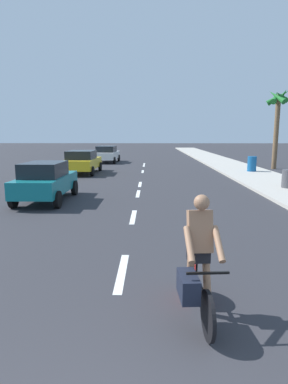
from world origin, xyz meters
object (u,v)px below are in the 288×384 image
at_px(trash_bin_near, 288,179).
at_px(trash_bin_far, 252,164).
at_px(cyclist, 197,264).
at_px(palm_tree_far, 278,108).
at_px(parked_car_yellow, 82,161).
at_px(parked_car_white, 107,154).
at_px(parked_car_teal, 46,180).

distance_m(trash_bin_near, trash_bin_far, 6.98).
bearing_deg(trash_bin_far, trash_bin_near, -93.50).
distance_m(cyclist, trash_bin_far, 19.02).
distance_m(cyclist, palm_tree_far, 23.04).
relative_size(parked_car_yellow, trash_bin_near, 5.35).
bearing_deg(parked_car_white, palm_tree_far, -19.81).
distance_m(parked_car_teal, trash_bin_near, 11.06).
bearing_deg(parked_car_white, parked_car_yellow, -90.88).
xyz_separation_m(cyclist, parked_car_teal, (-4.83, 8.28, 0.00)).
distance_m(cyclist, trash_bin_near, 12.45).
bearing_deg(parked_car_teal, palm_tree_far, 42.43).
relative_size(cyclist, parked_car_yellow, 0.40).
relative_size(cyclist, trash_bin_near, 2.12).
distance_m(cyclist, parked_car_white, 26.95).
height_order(cyclist, parked_car_yellow, cyclist).
bearing_deg(parked_car_yellow, cyclist, -72.81).
height_order(cyclist, parked_car_teal, cyclist).
height_order(parked_car_yellow, trash_bin_far, parked_car_yellow).
distance_m(cyclist, parked_car_yellow, 18.39).
distance_m(parked_car_yellow, palm_tree_far, 15.14).
bearing_deg(trash_bin_far, parked_car_teal, -139.16).
relative_size(parked_car_teal, trash_bin_near, 4.51).
xyz_separation_m(parked_car_white, trash_bin_far, (11.15, -8.58, -0.19)).
bearing_deg(parked_car_yellow, parked_car_teal, -86.58).
xyz_separation_m(trash_bin_near, trash_bin_far, (0.43, 6.97, 0.08)).
relative_size(parked_car_yellow, parked_car_white, 1.02).
bearing_deg(parked_car_yellow, parked_car_white, 87.09).
relative_size(cyclist, trash_bin_far, 1.77).
bearing_deg(trash_bin_far, parked_car_yellow, -178.37).
bearing_deg(palm_tree_far, cyclist, -113.22).
height_order(parked_car_teal, parked_car_white, same).
distance_m(parked_car_white, trash_bin_far, 14.07).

